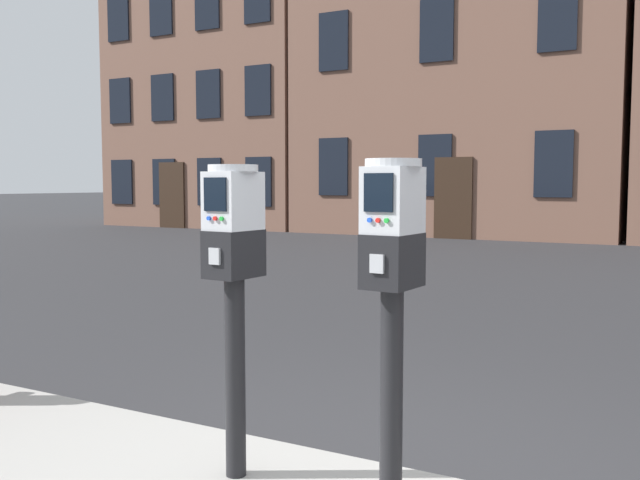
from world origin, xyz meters
TOP-DOWN VIEW (x-y plane):
  - parking_meter_near_kerb at (-0.59, -0.24)m, footprint 0.23×0.26m
  - parking_meter_twin_adjacent at (0.15, -0.24)m, footprint 0.23×0.26m
  - townhouse_orange_brick at (-13.15, 17.44)m, footprint 7.30×5.60m

SIDE VIEW (x-z plane):
  - parking_meter_near_kerb at x=-0.59m, z-range 0.40..1.78m
  - parking_meter_twin_adjacent at x=0.15m, z-range 0.40..1.79m
  - townhouse_orange_brick at x=-13.15m, z-range 0.00..10.73m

